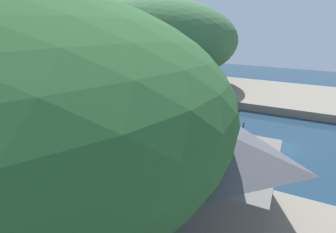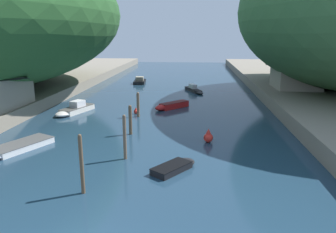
# 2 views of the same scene
# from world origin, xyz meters

# --- Properties ---
(water_surface) EXTENTS (130.00, 130.00, 0.00)m
(water_surface) POSITION_xyz_m (0.00, 30.00, 0.00)
(water_surface) COLOR #1E384C
(water_surface) RESTS_ON ground
(right_bank) EXTENTS (22.00, 120.00, 1.47)m
(right_bank) POSITION_xyz_m (24.36, 30.00, 0.74)
(right_bank) COLOR gray
(right_bank) RESTS_ON ground
(hillside_right) EXTENTS (30.97, 43.36, 20.63)m
(hillside_right) POSITION_xyz_m (25.46, 35.35, 11.79)
(hillside_right) COLOR #3D6B3D
(hillside_right) RESTS_ON right_bank
(waterfront_building) EXTENTS (10.73, 11.15, 8.03)m
(waterfront_building) POSITION_xyz_m (-19.00, 5.94, 5.62)
(waterfront_building) COLOR slate
(waterfront_building) RESTS_ON left_bank
(boathouse_shed) EXTENTS (7.15, 8.66, 4.13)m
(boathouse_shed) POSITION_xyz_m (-17.06, 20.50, 3.60)
(boathouse_shed) COLOR gray
(boathouse_shed) RESTS_ON left_bank
(right_bank_cottage) EXTENTS (6.11, 6.91, 4.71)m
(right_bank_cottage) POSITION_xyz_m (18.33, 36.33, 3.91)
(right_bank_cottage) COLOR gray
(right_bank_cottage) RESTS_ON right_bank
(boat_yellow_tender) EXTENTS (4.37, 6.22, 0.50)m
(boat_yellow_tender) POSITION_xyz_m (-9.62, 12.40, 0.25)
(boat_yellow_tender) COLOR white
(boat_yellow_tender) RESTS_ON water_surface
(boat_open_rowboat) EXTENTS (3.28, 6.08, 1.11)m
(boat_open_rowboat) POSITION_xyz_m (4.25, 40.52, 0.33)
(boat_open_rowboat) COLOR black
(boat_open_rowboat) RESTS_ON water_surface
(boat_far_upstream) EXTENTS (4.27, 4.41, 0.72)m
(boat_far_upstream) POSITION_xyz_m (1.41, 28.31, 0.35)
(boat_far_upstream) COLOR red
(boat_far_upstream) RESTS_ON water_surface
(boat_cabin_cruiser) EXTENTS (3.20, 3.66, 0.45)m
(boat_cabin_cruiser) POSITION_xyz_m (3.19, 9.91, 0.22)
(boat_cabin_cruiser) COLOR black
(boat_cabin_cruiser) RESTS_ON water_surface
(boat_navy_launch) EXTENTS (2.39, 5.84, 1.21)m
(boat_navy_launch) POSITION_xyz_m (-5.91, 49.46, 0.37)
(boat_navy_launch) COLOR black
(boat_navy_launch) RESTS_ON water_surface
(boat_small_dinghy) EXTENTS (3.38, 5.90, 1.32)m
(boat_small_dinghy) POSITION_xyz_m (-9.52, 25.08, 0.41)
(boat_small_dinghy) COLOR silver
(boat_small_dinghy) RESTS_ON water_surface
(mooring_post_nearest) EXTENTS (0.22, 0.22, 3.56)m
(mooring_post_nearest) POSITION_xyz_m (-1.92, 6.08, 1.79)
(mooring_post_nearest) COLOR brown
(mooring_post_nearest) RESTS_ON water_surface
(mooring_post_second) EXTENTS (0.24, 0.24, 3.35)m
(mooring_post_second) POSITION_xyz_m (-0.62, 11.51, 1.68)
(mooring_post_second) COLOR brown
(mooring_post_second) RESTS_ON water_surface
(mooring_post_middle) EXTENTS (0.30, 0.30, 2.73)m
(mooring_post_middle) POSITION_xyz_m (-1.40, 17.51, 1.37)
(mooring_post_middle) COLOR brown
(mooring_post_middle) RESTS_ON water_surface
(mooring_post_fourth) EXTENTS (0.31, 0.31, 2.75)m
(mooring_post_fourth) POSITION_xyz_m (-1.82, 24.01, 1.38)
(mooring_post_fourth) COLOR brown
(mooring_post_fourth) RESTS_ON water_surface
(channel_buoy_near) EXTENTS (0.80, 0.80, 1.20)m
(channel_buoy_near) POSITION_xyz_m (5.57, 15.82, 0.47)
(channel_buoy_near) COLOR red
(channel_buoy_near) RESTS_ON water_surface
(channel_buoy_far) EXTENTS (0.51, 0.51, 0.77)m
(channel_buoy_far) POSITION_xyz_m (-2.32, 25.26, 0.30)
(channel_buoy_far) COLOR red
(channel_buoy_far) RESTS_ON water_surface
(person_on_quay) EXTENTS (0.28, 0.41, 1.69)m
(person_on_quay) POSITION_xyz_m (-14.77, 21.79, 2.45)
(person_on_quay) COLOR #282D3D
(person_on_quay) RESTS_ON left_bank
(person_by_boathouse) EXTENTS (0.33, 0.43, 1.69)m
(person_by_boathouse) POSITION_xyz_m (-14.46, 4.90, 2.45)
(person_by_boathouse) COLOR #282D3D
(person_by_boathouse) RESTS_ON left_bank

